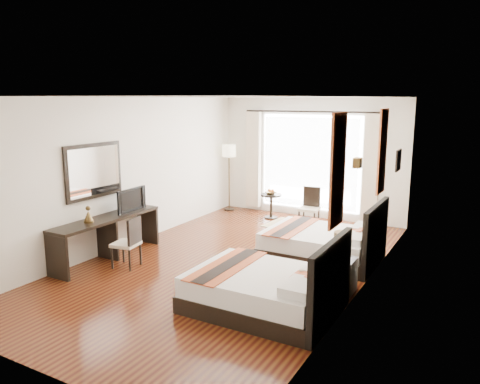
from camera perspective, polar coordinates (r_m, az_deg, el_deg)
The scene contains 29 objects.
floor at distance 8.11m, azimuth -1.26°, elevation -8.73°, with size 4.50×7.50×0.01m, color #350F09.
ceiling at distance 7.61m, azimuth -1.36°, elevation 11.43°, with size 4.50×7.50×0.02m, color white.
wall_headboard at distance 6.89m, azimuth 14.98°, elevation -0.59°, with size 0.01×7.50×2.80m, color silver.
wall_desk at distance 9.07m, azimuth -13.62°, elevation 2.29°, with size 0.01×7.50×2.80m, color silver.
wall_window at distance 11.09m, azimuth 8.61°, elevation 4.09°, with size 4.50×0.01×2.80m, color silver.
wall_entry at distance 4.98m, azimuth -23.91°, elevation -5.75°, with size 4.50×0.01×2.80m, color silver.
window_glass at distance 11.09m, azimuth 8.56°, elevation 3.57°, with size 2.40×0.02×2.20m, color white.
sheer_curtain at distance 11.03m, azimuth 8.45°, elevation 3.53°, with size 2.30×0.02×2.10m, color white.
drape_left at distance 11.59m, azimuth 1.66°, elevation 3.93°, with size 0.35×0.14×2.35m, color beige.
drape_right at distance 10.57m, azimuth 15.73°, elevation 2.78°, with size 0.35×0.14×2.35m, color beige.
art_panel_near at distance 5.59m, azimuth 11.83°, elevation 2.57°, with size 0.03×0.50×1.35m, color maroon.
art_panel_far at distance 7.79m, azimuth 16.96°, elevation 4.75°, with size 0.03×0.50×1.35m, color maroon.
wall_sconce at distance 6.55m, azimuth 14.13°, elevation 3.47°, with size 0.10×0.14×0.14m, color #443318.
mirror_frame at distance 8.45m, azimuth -17.39°, elevation 2.47°, with size 0.04×1.25×0.95m, color black.
mirror_glass at distance 8.43m, azimuth -17.27°, elevation 2.46°, with size 0.01×1.12×0.82m, color white.
bed_near at distance 6.37m, azimuth 3.36°, elevation -11.76°, with size 1.93×1.50×1.08m.
bed_far at distance 8.36m, azimuth 10.30°, elevation -6.20°, with size 1.93×1.50×1.08m.
nightstand at distance 7.02m, azimuth 11.91°, elevation -10.01°, with size 0.42×0.52×0.50m, color black.
table_lamp at distance 6.93m, azimuth 12.36°, elevation -5.78°, with size 0.25×0.25×0.39m.
vase at distance 6.78m, azimuth 11.97°, elevation -7.98°, with size 0.12×0.12×0.13m, color black.
console_desk at distance 8.54m, azimuth -15.85°, elevation -5.43°, with size 0.50×2.20×0.76m, color black.
television at distance 8.76m, azimuth -13.44°, elevation -0.89°, with size 0.74×0.10×0.43m, color black.
bronze_figurine at distance 8.15m, azimuth -17.99°, elevation -2.71°, with size 0.16×0.16×0.25m, color #443318, non-canonical shape.
desk_chair at distance 8.09m, azimuth -13.59°, elevation -7.11°, with size 0.46×0.46×0.86m.
floor_lamp at distance 11.61m, azimuth -1.35°, elevation 4.53°, with size 0.33×0.33×1.65m.
side_table at distance 11.01m, azimuth 3.82°, elevation -1.73°, with size 0.50×0.50×0.58m, color black.
fruit_bowl at distance 10.92m, azimuth 3.78°, elevation -0.13°, with size 0.23×0.23×0.06m, color #463019.
window_chair at distance 10.36m, azimuth 8.44°, elevation -2.80°, with size 0.44×0.44×0.87m.
jute_rug at distance 10.42m, azimuth 7.13°, elevation -4.17°, with size 1.40×0.95×0.01m, color #9E8C5F.
Camera 1 is at (3.88, -6.55, 2.78)m, focal length 35.00 mm.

